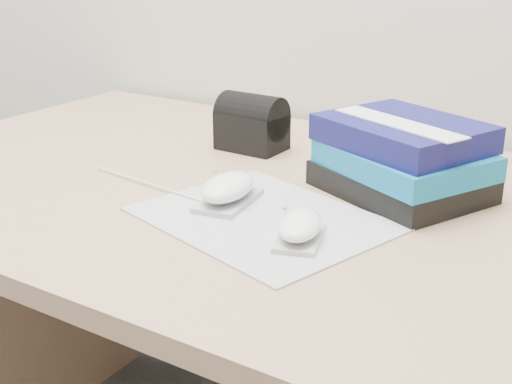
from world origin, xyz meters
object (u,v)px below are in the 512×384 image
Objects in this scene: mouse_front at (300,227)px; pouch at (252,123)px; desk at (348,329)px; mouse_rear at (228,189)px; book_stack at (403,158)px.

pouch is at bearing 131.61° from mouse_front.
mouse_rear reaches higher than desk.
book_stack reaches higher than mouse_rear.
pouch is (-0.25, 0.10, 0.28)m from desk.
pouch is (-0.27, 0.30, 0.03)m from mouse_front.
mouse_rear is at bearing -63.91° from pouch.
mouse_rear is (-0.13, -0.14, 0.26)m from desk.
desk is 13.91× the size of pouch.
desk is at bearing 47.50° from mouse_rear.
pouch reaches higher than mouse_front.
mouse_rear is 0.16m from mouse_front.
pouch is (-0.12, 0.25, 0.02)m from mouse_rear.
book_stack reaches higher than mouse_front.
pouch reaches higher than mouse_rear.
book_stack is at bearing 80.27° from mouse_front.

